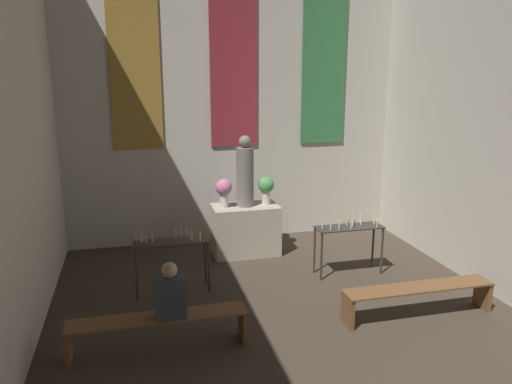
# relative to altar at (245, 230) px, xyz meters

# --- Properties ---
(wall_back) EXTENTS (6.68, 0.16, 5.87)m
(wall_back) POSITION_rel_altar_xyz_m (0.00, 0.99, 2.51)
(wall_back) COLOR beige
(wall_back) RESTS_ON ground_plane
(altar) EXTENTS (1.20, 0.68, 0.92)m
(altar) POSITION_rel_altar_xyz_m (0.00, 0.00, 0.00)
(altar) COLOR #ADA38E
(altar) RESTS_ON ground_plane
(statue) EXTENTS (0.31, 0.31, 1.28)m
(statue) POSITION_rel_altar_xyz_m (0.00, 0.00, 1.05)
(statue) COLOR slate
(statue) RESTS_ON altar
(flower_vase_left) EXTENTS (0.29, 0.29, 0.51)m
(flower_vase_left) POSITION_rel_altar_xyz_m (-0.39, -0.00, 0.78)
(flower_vase_left) COLOR beige
(flower_vase_left) RESTS_ON altar
(flower_vase_right) EXTENTS (0.29, 0.29, 0.51)m
(flower_vase_right) POSITION_rel_altar_xyz_m (0.39, -0.00, 0.78)
(flower_vase_right) COLOR beige
(flower_vase_right) RESTS_ON altar
(candle_rack_left) EXTENTS (1.12, 0.37, 1.00)m
(candle_rack_left) POSITION_rel_altar_xyz_m (-1.44, -1.32, 0.23)
(candle_rack_left) COLOR #332D28
(candle_rack_left) RESTS_ON ground_plane
(candle_rack_right) EXTENTS (1.12, 0.37, 1.02)m
(candle_rack_right) POSITION_rel_altar_xyz_m (1.45, -1.32, 0.23)
(candle_rack_right) COLOR #332D28
(candle_rack_right) RESTS_ON ground_plane
(pew_back_left) EXTENTS (2.14, 0.36, 0.45)m
(pew_back_left) POSITION_rel_altar_xyz_m (-1.75, -2.95, -0.13)
(pew_back_left) COLOR brown
(pew_back_left) RESTS_ON ground_plane
(pew_back_right) EXTENTS (2.14, 0.36, 0.45)m
(pew_back_right) POSITION_rel_altar_xyz_m (1.75, -2.95, -0.13)
(pew_back_right) COLOR brown
(pew_back_right) RESTS_ON ground_plane
(person_seated) EXTENTS (0.36, 0.24, 0.67)m
(person_seated) POSITION_rel_altar_xyz_m (-1.59, -2.95, 0.28)
(person_seated) COLOR #383D47
(person_seated) RESTS_ON pew_back_left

